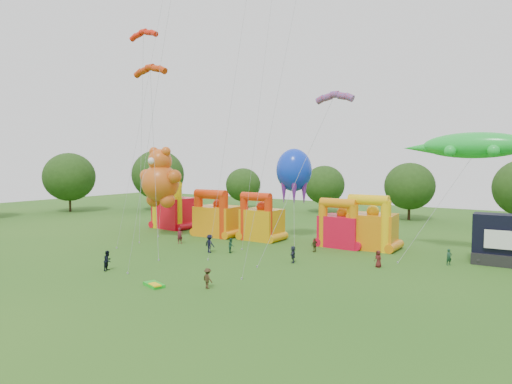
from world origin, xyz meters
The scene contains 23 objects.
ground centered at (0.00, 0.00, 0.00)m, with size 160.00×160.00×0.00m, color #275A19.
tree_ring centered at (-1.20, 0.62, 6.26)m, with size 125.07×127.19×12.07m.
bouncy_castle_0 centered at (-18.36, 27.73, 2.66)m, with size 6.02×5.06×7.05m.
bouncy_castle_1 centered at (-8.67, 25.87, 2.36)m, with size 5.62×4.61×6.22m.
bouncy_castle_2 centered at (-2.09, 26.43, 2.32)m, with size 4.72×3.83×6.06m.
bouncy_castle_3 centered at (8.13, 27.92, 2.17)m, with size 4.91×4.00×5.69m.
bouncy_castle_4 centered at (11.48, 28.53, 2.37)m, with size 5.38×4.47×6.22m.
teddy_bear_kite centered at (-14.20, 21.10, 7.47)m, with size 6.81×4.84×11.84m.
gecko_kite centered at (19.31, 27.42, 6.52)m, with size 13.21×9.76×13.03m.
octopus_kite centered at (1.77, 28.00, 5.26)m, with size 6.25×9.22×11.58m.
parafoil_kites centered at (-1.73, 16.51, 10.15)m, with size 29.93×11.27×27.37m.
diamond_kites centered at (-0.83, 15.78, 16.97)m, with size 22.27×21.00×42.99m.
folded_kite_bundle centered at (2.41, 3.98, 0.14)m, with size 2.21×1.59×0.31m.
spectator_0 centered at (-10.99, 24.35, 0.81)m, with size 0.79×0.51×1.62m, color #2D2842.
spectator_1 centered at (-8.83, 18.93, 0.96)m, with size 0.70×0.46×1.91m, color maroon.
spectator_2 centered at (-0.46, 18.03, 0.79)m, with size 0.77×0.60×1.58m, color #1C4731.
spectator_3 centered at (-2.37, 16.70, 0.99)m, with size 1.28×0.74×1.98m, color black.
spectator_4 centered at (6.93, 23.37, 0.77)m, with size 0.90×0.37×1.53m, color #3A3417.
spectator_5 centered at (7.49, 17.49, 0.83)m, with size 1.53×0.49×1.65m, color #23273B.
spectator_6 centered at (15.08, 20.23, 0.80)m, with size 0.78×0.51×1.59m, color #4F1816.
spectator_7 centered at (20.41, 24.82, 0.78)m, with size 0.57×0.37×1.55m, color #173B28.
spectator_8 centered at (-4.97, 5.36, 0.92)m, with size 0.89×0.69×1.83m, color black.
spectator_9 centered at (6.33, 5.89, 0.81)m, with size 1.04×0.60×1.61m, color #382816.
Camera 1 is at (28.87, -21.14, 10.02)m, focal length 32.00 mm.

